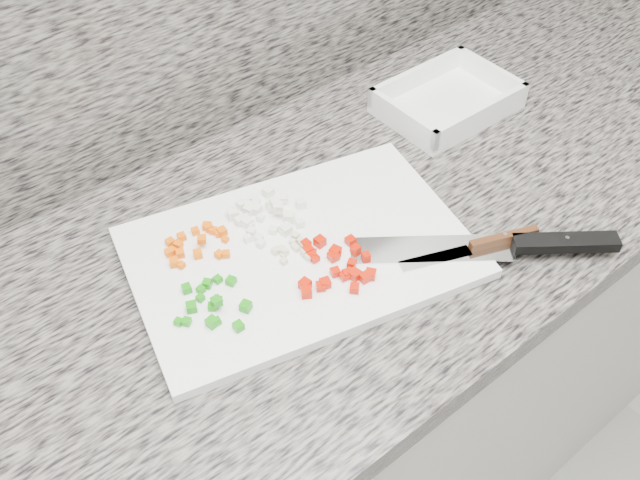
# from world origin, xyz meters

# --- Properties ---
(cabinet) EXTENTS (3.92, 0.62, 0.86)m
(cabinet) POSITION_xyz_m (0.00, 1.44, 0.43)
(cabinet) COLOR silver
(cabinet) RESTS_ON ground
(countertop) EXTENTS (3.96, 0.64, 0.04)m
(countertop) POSITION_xyz_m (0.00, 1.44, 0.88)
(countertop) COLOR slate
(countertop) RESTS_ON cabinet
(cutting_board) EXTENTS (0.53, 0.41, 0.02)m
(cutting_board) POSITION_xyz_m (0.05, 1.42, 0.91)
(cutting_board) COLOR white
(cutting_board) RESTS_ON countertop
(carrot_pile) EXTENTS (0.10, 0.08, 0.02)m
(carrot_pile) POSITION_xyz_m (-0.06, 1.51, 0.92)
(carrot_pile) COLOR #ED5D05
(carrot_pile) RESTS_ON cutting_board
(onion_pile) EXTENTS (0.12, 0.10, 0.02)m
(onion_pile) POSITION_xyz_m (0.05, 1.50, 0.92)
(onion_pile) COLOR white
(onion_pile) RESTS_ON cutting_board
(green_pepper_pile) EXTENTS (0.10, 0.11, 0.02)m
(green_pepper_pile) POSITION_xyz_m (-0.10, 1.41, 0.92)
(green_pepper_pile) COLOR #17870C
(green_pepper_pile) RESTS_ON cutting_board
(red_pepper_pile) EXTENTS (0.12, 0.12, 0.01)m
(red_pepper_pile) POSITION_xyz_m (0.06, 1.36, 0.92)
(red_pepper_pile) COLOR #C11502
(red_pepper_pile) RESTS_ON cutting_board
(garlic_pile) EXTENTS (0.05, 0.05, 0.01)m
(garlic_pile) POSITION_xyz_m (0.04, 1.42, 0.92)
(garlic_pile) COLOR beige
(garlic_pile) RESTS_ON cutting_board
(chef_knife) EXTENTS (0.32, 0.26, 0.02)m
(chef_knife) POSITION_xyz_m (0.29, 1.23, 0.92)
(chef_knife) COLOR silver
(chef_knife) RESTS_ON cutting_board
(paring_knife) EXTENTS (0.20, 0.09, 0.02)m
(paring_knife) POSITION_xyz_m (0.25, 1.26, 0.92)
(paring_knife) COLOR silver
(paring_knife) RESTS_ON cutting_board
(tray) EXTENTS (0.23, 0.17, 0.05)m
(tray) POSITION_xyz_m (0.47, 1.54, 0.92)
(tray) COLOR white
(tray) RESTS_ON countertop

